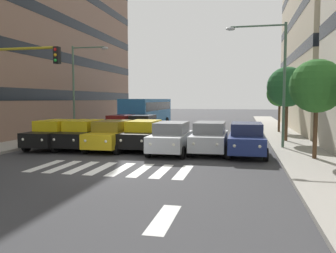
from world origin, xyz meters
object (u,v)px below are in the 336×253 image
car_row2_1 (142,126)px  street_tree_1 (287,87)px  car_6 (55,134)px  street_lamp_right (79,80)px  car_1 (210,137)px  car_2 (171,138)px  car_5 (83,134)px  traffic_light_gantry (3,84)px  street_tree_2 (280,94)px  street_lamp_left (274,71)px  car_4 (112,135)px  street_tree_0 (317,86)px  car_0 (247,139)px  car_row2_0 (120,126)px  bus_behind_traffic (148,110)px  car_3 (143,135)px

car_row2_1 → street_tree_1: bearing=172.4°
car_6 → street_lamp_right: (1.71, -6.72, 3.59)m
car_1 → car_2: size_ratio=1.00×
car_5 → traffic_light_gantry: bearing=69.8°
car_2 → street_tree_2: 14.81m
traffic_light_gantry → street_lamp_left: bearing=-152.1°
car_6 → street_tree_2: (-14.16, -12.47, 2.57)m
car_4 → street_tree_0: size_ratio=0.94×
car_0 → car_2: 4.02m
car_2 → car_row2_0: (5.70, -7.45, 0.00)m
street_lamp_left → street_tree_1: (-1.17, -3.41, -0.83)m
car_4 → street_tree_0: street_tree_0 is taller
car_5 → car_row2_0: bearing=-88.8°
car_4 → street_tree_1: 12.19m
car_2 → street_tree_2: street_tree_2 is taller
car_4 → street_lamp_right: 9.19m
car_5 → car_row2_1: bearing=-103.2°
car_0 → street_lamp_left: (-1.52, -2.57, 3.74)m
car_1 → street_tree_1: bearing=-129.5°
car_2 → traffic_light_gantry: traffic_light_gantry is taller
car_row2_0 → street_tree_0: 15.55m
car_6 → bus_behind_traffic: 14.72m
car_4 → street_tree_2: 16.44m
car_6 → car_row2_0: bearing=-102.5°
car_3 → car_4: (1.76, 0.56, 0.00)m
car_0 → car_1: same height
car_0 → car_row2_0: 12.10m
car_1 → car_3: 3.99m
street_lamp_left → car_5: bearing=10.9°
car_row2_1 → street_lamp_left: street_lamp_left is taller
bus_behind_traffic → street_lamp_left: bearing=132.4°
car_0 → street_lamp_right: (13.00, -6.88, 3.59)m
car_5 → street_lamp_left: bearing=-169.1°
car_2 → traffic_light_gantry: (7.28, 3.99, 2.81)m
car_0 → car_row2_0: size_ratio=1.00×
car_4 → street_tree_0: 11.27m
car_4 → bus_behind_traffic: (1.89, -14.45, 0.97)m
car_1 → street_lamp_right: size_ratio=0.63×
car_row2_1 → traffic_light_gantry: traffic_light_gantry is taller
car_0 → car_1: 2.00m
car_0 → street_tree_2: bearing=-102.8°
street_tree_1 → car_2: bearing=42.8°
car_1 → traffic_light_gantry: size_ratio=0.81×
car_3 → street_lamp_left: (-7.45, -1.72, 3.74)m
car_row2_1 → street_tree_0: street_tree_0 is taller
car_6 → street_lamp_left: (-12.80, -2.42, 3.74)m
car_3 → car_row2_0: same height
car_6 → street_tree_0: (-14.45, 1.22, 2.69)m
car_4 → car_6: size_ratio=1.00×
car_row2_1 → street_lamp_right: (5.06, 0.53, 3.59)m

